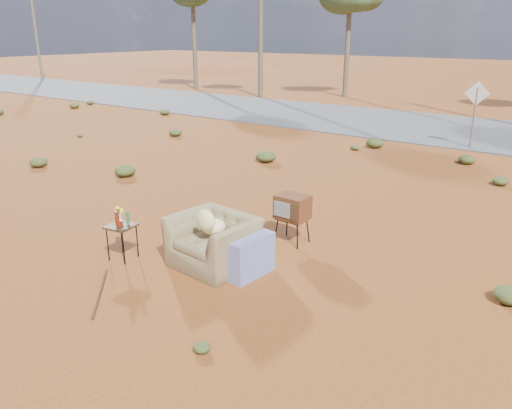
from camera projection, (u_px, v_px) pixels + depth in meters
The scene contains 10 objects.
ground at pixel (193, 267), 8.32m from camera, with size 140.00×140.00×0.00m, color brown.
highway at pixel (449, 129), 19.82m from camera, with size 140.00×7.00×0.04m, color #565659.
dirt_mound at pixel (201, 69), 50.90m from camera, with size 26.00×18.00×2.00m, color brown.
armchair at pixel (219, 237), 8.15m from camera, with size 1.61×0.99×1.14m.
tv_unit at pixel (292, 208), 9.05m from camera, with size 0.58×0.48×0.92m.
side_table at pixel (121, 223), 8.44m from camera, with size 0.49×0.49×0.88m.
rusty_bar at pixel (100, 292), 7.46m from camera, with size 0.04×0.04×1.47m, color #472713.
road_sign at pixel (476, 103), 16.20m from camera, with size 0.78×0.06×2.19m.
utility_pole_west at pixel (35, 25), 37.97m from camera, with size 1.40×0.20×8.00m.
scrub_patch at pixel (291, 187), 12.11m from camera, with size 17.49×8.07×0.33m.
Camera 1 is at (5.23, -5.49, 3.72)m, focal length 35.00 mm.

